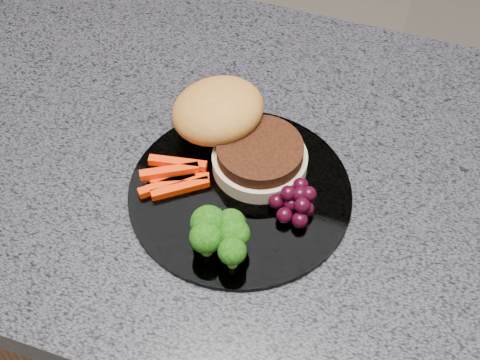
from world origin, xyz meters
name	(u,v)px	position (x,y,z in m)	size (l,w,h in m)	color
island_cabinet	(294,347)	(0.00, 0.00, 0.43)	(1.20, 0.60, 0.86)	brown
countertop	(318,188)	(0.00, 0.00, 0.88)	(1.20, 0.60, 0.04)	#46464F
plate	(240,192)	(-0.08, -0.05, 0.90)	(0.26, 0.26, 0.01)	white
burger	(232,129)	(-0.11, 0.01, 0.93)	(0.21, 0.18, 0.06)	#CCB98F
carrot_sticks	(175,176)	(-0.16, -0.06, 0.91)	(0.08, 0.07, 0.02)	#FB3104
broccoli	(220,233)	(-0.08, -0.13, 0.93)	(0.07, 0.06, 0.05)	olive
grape_bunch	(296,201)	(-0.01, -0.06, 0.92)	(0.05, 0.06, 0.03)	black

